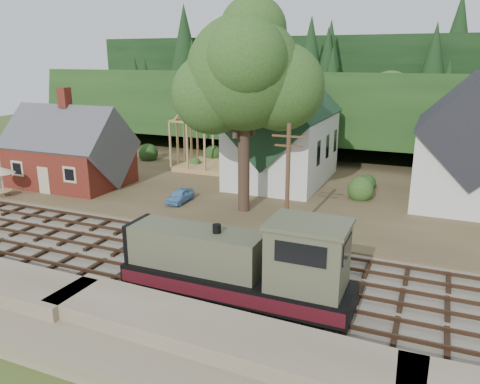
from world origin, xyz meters
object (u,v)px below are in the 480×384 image
at_px(car_blue, 180,196).
at_px(car_green, 19,168).
at_px(locomotive, 243,266).
at_px(patio_set, 1,171).

xyz_separation_m(car_blue, car_green, (-20.42, 2.27, 0.04)).
xyz_separation_m(locomotive, car_blue, (-11.05, 12.91, -1.20)).
distance_m(car_green, patio_set, 8.74).
height_order(locomotive, car_blue, locomotive).
bearing_deg(patio_set, locomotive, -18.06).
height_order(locomotive, patio_set, locomotive).
xyz_separation_m(locomotive, car_green, (-31.47, 15.18, -1.16)).
bearing_deg(locomotive, patio_set, 161.94).
distance_m(car_blue, patio_set, 15.74).
bearing_deg(patio_set, car_green, 128.94).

